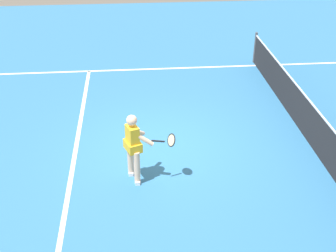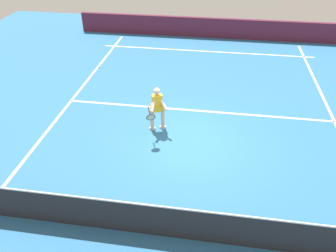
{
  "view_description": "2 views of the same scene",
  "coord_description": "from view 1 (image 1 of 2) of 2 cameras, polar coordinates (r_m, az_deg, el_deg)",
  "views": [
    {
      "loc": [
        8.93,
        -0.54,
        5.75
      ],
      "look_at": [
        0.52,
        0.2,
        0.87
      ],
      "focal_mm": 47.2,
      "sensor_mm": 36.0,
      "label": 1
    },
    {
      "loc": [
        -0.56,
        8.59,
        6.42
      ],
      "look_at": [
        0.67,
        0.6,
        0.96
      ],
      "focal_mm": 35.75,
      "sensor_mm": 36.0,
      "label": 2
    }
  ],
  "objects": [
    {
      "name": "ground_plane",
      "position": [
        10.64,
        -1.33,
        -2.73
      ],
      "size": [
        26.98,
        26.98,
        0.0
      ],
      "primitive_type": "plane",
      "color": "teal"
    },
    {
      "name": "court_net",
      "position": [
        11.19,
        17.87,
        0.45
      ],
      "size": [
        10.38,
        0.08,
        1.07
      ],
      "color": "#4C4C51",
      "rests_on": "ground"
    },
    {
      "name": "tennis_player",
      "position": [
        9.16,
        -4.37,
        -2.48
      ],
      "size": [
        0.67,
        1.11,
        1.55
      ],
      "color": "beige",
      "rests_on": "ground"
    },
    {
      "name": "service_line_marking",
      "position": [
        10.72,
        -11.87,
        -3.16
      ],
      "size": [
        9.7,
        0.1,
        0.01
      ],
      "primitive_type": "cube",
      "color": "white",
      "rests_on": "ground"
    },
    {
      "name": "sideline_left_marking",
      "position": [
        14.94,
        -2.6,
        7.35
      ],
      "size": [
        0.1,
        18.76,
        0.01
      ],
      "primitive_type": "cube",
      "color": "white",
      "rests_on": "ground"
    }
  ]
}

